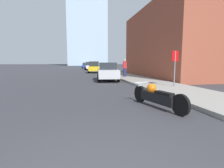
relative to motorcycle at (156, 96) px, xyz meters
The scene contains 9 objects.
sidewalk 36.49m from the motorcycle, 85.86° to the left, with size 3.00×240.00×0.15m.
brick_storefront 16.61m from the motorcycle, 48.32° to the left, with size 12.99×13.72×7.32m.
motorcycle is the anchor object (origin of this frame).
parked_car_silver 9.41m from the motorcycle, 90.33° to the left, with size 2.08×4.31×1.56m.
parked_car_yellow 21.73m from the motorcycle, 90.16° to the left, with size 2.06×4.25×1.75m.
parked_car_white 32.51m from the motorcycle, 90.08° to the left, with size 1.89×4.23×1.73m.
parked_car_blue 45.71m from the motorcycle, 90.23° to the left, with size 2.16×4.73×1.59m.
stop_sign 5.04m from the motorcycle, 52.36° to the left, with size 0.57×0.26×2.09m.
pedestrian 11.75m from the motorcycle, 79.81° to the left, with size 0.36×0.25×1.75m.
Camera 1 is at (-0.25, -1.89, 1.54)m, focal length 28.00 mm.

